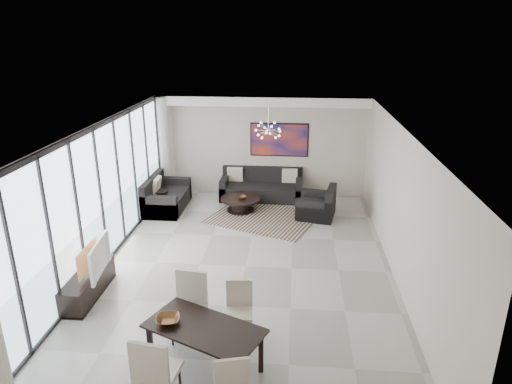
# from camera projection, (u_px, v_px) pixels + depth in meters

# --- Properties ---
(room_shell) EXTENTS (6.00, 9.00, 2.90)m
(room_shell) POSITION_uv_depth(u_px,v_px,m) (268.00, 202.00, 8.96)
(room_shell) COLOR #A8A39B
(room_shell) RESTS_ON ground
(window_wall) EXTENTS (0.37, 8.95, 2.90)m
(window_wall) POSITION_uv_depth(u_px,v_px,m) (105.00, 196.00, 9.23)
(window_wall) COLOR silver
(window_wall) RESTS_ON floor
(soffit) EXTENTS (5.98, 0.40, 0.26)m
(soffit) POSITION_uv_depth(u_px,v_px,m) (262.00, 101.00, 12.58)
(soffit) COLOR white
(soffit) RESTS_ON room_shell
(painting) EXTENTS (1.68, 0.04, 0.98)m
(painting) POSITION_uv_depth(u_px,v_px,m) (279.00, 140.00, 13.08)
(painting) COLOR red
(painting) RESTS_ON room_shell
(chandelier) EXTENTS (0.66, 0.66, 0.71)m
(chandelier) POSITION_uv_depth(u_px,v_px,m) (268.00, 130.00, 11.01)
(chandelier) COLOR silver
(chandelier) RESTS_ON room_shell
(rug) EXTENTS (3.16, 2.81, 0.01)m
(rug) POSITION_uv_depth(u_px,v_px,m) (264.00, 218.00, 11.91)
(rug) COLOR black
(rug) RESTS_ON floor
(coffee_table) EXTENTS (1.06, 1.06, 0.37)m
(coffee_table) POSITION_uv_depth(u_px,v_px,m) (240.00, 204.00, 12.30)
(coffee_table) COLOR black
(coffee_table) RESTS_ON floor
(bowl_coffee) EXTENTS (0.24, 0.24, 0.07)m
(bowl_coffee) POSITION_uv_depth(u_px,v_px,m) (242.00, 197.00, 12.17)
(bowl_coffee) COLOR brown
(bowl_coffee) RESTS_ON coffee_table
(sofa_main) EXTENTS (2.34, 0.96, 0.85)m
(sofa_main) POSITION_uv_depth(u_px,v_px,m) (262.00, 189.00, 13.21)
(sofa_main) COLOR black
(sofa_main) RESTS_ON floor
(loveseat) EXTENTS (0.99, 1.75, 0.88)m
(loveseat) POSITION_uv_depth(u_px,v_px,m) (165.00, 198.00, 12.46)
(loveseat) COLOR black
(loveseat) RESTS_ON floor
(armchair) EXTENTS (1.09, 1.13, 0.82)m
(armchair) POSITION_uv_depth(u_px,v_px,m) (318.00, 207.00, 11.90)
(armchair) COLOR black
(armchair) RESTS_ON floor
(side_table) EXTENTS (0.38, 0.38, 0.52)m
(side_table) POSITION_uv_depth(u_px,v_px,m) (160.00, 197.00, 12.38)
(side_table) COLOR black
(side_table) RESTS_ON floor
(tv_console) EXTENTS (0.43, 1.52, 0.48)m
(tv_console) POSITION_uv_depth(u_px,v_px,m) (88.00, 284.00, 8.38)
(tv_console) COLOR black
(tv_console) RESTS_ON floor
(television) EXTENTS (0.26, 1.08, 0.61)m
(television) POSITION_uv_depth(u_px,v_px,m) (94.00, 257.00, 8.21)
(television) COLOR gray
(television) RESTS_ON tv_console
(dining_table) EXTENTS (1.86, 1.45, 0.70)m
(dining_table) POSITION_uv_depth(u_px,v_px,m) (204.00, 332.00, 6.47)
(dining_table) COLOR black
(dining_table) RESTS_ON floor
(dining_chair_sw) EXTENTS (0.58, 0.58, 1.11)m
(dining_chair_sw) POSITION_uv_depth(u_px,v_px,m) (154.00, 369.00, 5.72)
(dining_chair_sw) COLOR #BDB09D
(dining_chair_sw) RESTS_ON floor
(dining_chair_se) EXTENTS (0.53, 0.53, 0.95)m
(dining_chair_se) POSITION_uv_depth(u_px,v_px,m) (232.00, 380.00, 5.67)
(dining_chair_se) COLOR #BDB09D
(dining_chair_se) RESTS_ON floor
(dining_chair_nw) EXTENTS (0.57, 0.57, 1.11)m
(dining_chair_nw) POSITION_uv_depth(u_px,v_px,m) (190.00, 300.00, 7.17)
(dining_chair_nw) COLOR #BDB09D
(dining_chair_nw) RESTS_ON floor
(dining_chair_ne) EXTENTS (0.46, 0.46, 0.92)m
(dining_chair_ne) POSITION_uv_depth(u_px,v_px,m) (239.00, 305.00, 7.26)
(dining_chair_ne) COLOR #BDB09D
(dining_chair_ne) RESTS_ON floor
(bowl_dining) EXTENTS (0.39, 0.39, 0.08)m
(bowl_dining) POSITION_uv_depth(u_px,v_px,m) (168.00, 320.00, 6.53)
(bowl_dining) COLOR brown
(bowl_dining) RESTS_ON dining_table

